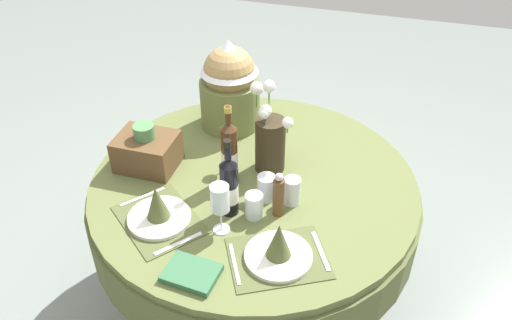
{
  "coord_description": "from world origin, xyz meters",
  "views": [
    {
      "loc": [
        0.49,
        -1.62,
        2.13
      ],
      "look_at": [
        0.0,
        0.03,
        0.84
      ],
      "focal_mm": 36.6,
      "sensor_mm": 36.0,
      "label": 1
    }
  ],
  "objects_px": {
    "wine_bottle_centre": "(229,186)",
    "wine_glass_left": "(220,199)",
    "pepper_mill": "(279,196)",
    "woven_basket_side_left": "(147,150)",
    "tumbler_mid": "(266,188)",
    "book_on_table": "(192,273)",
    "flower_vase": "(270,139)",
    "gift_tub_back_left": "(230,82)",
    "tumbler_near_right": "(292,191)",
    "place_setting_right": "(279,249)",
    "wine_bottle_left": "(229,153)",
    "place_setting_left": "(158,211)",
    "tumbler_near_left": "(254,206)",
    "dining_table": "(254,206)"
  },
  "relations": [
    {
      "from": "wine_bottle_centre",
      "to": "wine_glass_left",
      "type": "distance_m",
      "value": 0.11
    },
    {
      "from": "pepper_mill",
      "to": "woven_basket_side_left",
      "type": "height_order",
      "value": "woven_basket_side_left"
    },
    {
      "from": "wine_bottle_centre",
      "to": "pepper_mill",
      "type": "bearing_deg",
      "value": 12.85
    },
    {
      "from": "tumbler_mid",
      "to": "book_on_table",
      "type": "bearing_deg",
      "value": -106.38
    },
    {
      "from": "flower_vase",
      "to": "gift_tub_back_left",
      "type": "height_order",
      "value": "gift_tub_back_left"
    },
    {
      "from": "flower_vase",
      "to": "tumbler_mid",
      "type": "xyz_separation_m",
      "value": [
        0.04,
        -0.2,
        -0.09
      ]
    },
    {
      "from": "tumbler_near_right",
      "to": "tumbler_mid",
      "type": "height_order",
      "value": "tumbler_near_right"
    },
    {
      "from": "wine_bottle_centre",
      "to": "place_setting_right",
      "type": "bearing_deg",
      "value": -37.15
    },
    {
      "from": "flower_vase",
      "to": "tumbler_mid",
      "type": "relative_size",
      "value": 3.8
    },
    {
      "from": "flower_vase",
      "to": "tumbler_near_right",
      "type": "relative_size",
      "value": 3.53
    },
    {
      "from": "wine_glass_left",
      "to": "gift_tub_back_left",
      "type": "distance_m",
      "value": 0.73
    },
    {
      "from": "wine_bottle_centre",
      "to": "wine_glass_left",
      "type": "relative_size",
      "value": 1.6
    },
    {
      "from": "wine_bottle_left",
      "to": "gift_tub_back_left",
      "type": "distance_m",
      "value": 0.44
    },
    {
      "from": "place_setting_left",
      "to": "place_setting_right",
      "type": "relative_size",
      "value": 1.01
    },
    {
      "from": "place_setting_right",
      "to": "pepper_mill",
      "type": "height_order",
      "value": "pepper_mill"
    },
    {
      "from": "wine_bottle_left",
      "to": "tumbler_near_left",
      "type": "xyz_separation_m",
      "value": [
        0.16,
        -0.18,
        -0.09
      ]
    },
    {
      "from": "place_setting_right",
      "to": "tumbler_near_left",
      "type": "relative_size",
      "value": 4.08
    },
    {
      "from": "wine_bottle_centre",
      "to": "pepper_mill",
      "type": "relative_size",
      "value": 1.71
    },
    {
      "from": "place_setting_right",
      "to": "flower_vase",
      "type": "bearing_deg",
      "value": 108.82
    },
    {
      "from": "dining_table",
      "to": "tumbler_mid",
      "type": "xyz_separation_m",
      "value": [
        0.08,
        -0.09,
        0.2
      ]
    },
    {
      "from": "wine_glass_left",
      "to": "book_on_table",
      "type": "xyz_separation_m",
      "value": [
        -0.02,
        -0.24,
        -0.14
      ]
    },
    {
      "from": "place_setting_left",
      "to": "pepper_mill",
      "type": "height_order",
      "value": "pepper_mill"
    },
    {
      "from": "wine_bottle_centre",
      "to": "pepper_mill",
      "type": "height_order",
      "value": "wine_bottle_centre"
    },
    {
      "from": "wine_bottle_left",
      "to": "book_on_table",
      "type": "xyz_separation_m",
      "value": [
        0.04,
        -0.52,
        -0.13
      ]
    },
    {
      "from": "place_setting_right",
      "to": "flower_vase",
      "type": "distance_m",
      "value": 0.53
    },
    {
      "from": "place_setting_left",
      "to": "gift_tub_back_left",
      "type": "height_order",
      "value": "gift_tub_back_left"
    },
    {
      "from": "wine_glass_left",
      "to": "woven_basket_side_left",
      "type": "relative_size",
      "value": 0.84
    },
    {
      "from": "wine_bottle_left",
      "to": "book_on_table",
      "type": "bearing_deg",
      "value": -85.78
    },
    {
      "from": "place_setting_left",
      "to": "wine_bottle_centre",
      "type": "bearing_deg",
      "value": 26.85
    },
    {
      "from": "wine_bottle_centre",
      "to": "wine_bottle_left",
      "type": "bearing_deg",
      "value": 108.21
    },
    {
      "from": "wine_bottle_centre",
      "to": "book_on_table",
      "type": "xyz_separation_m",
      "value": [
        -0.02,
        -0.34,
        -0.12
      ]
    },
    {
      "from": "tumbler_mid",
      "to": "pepper_mill",
      "type": "distance_m",
      "value": 0.11
    },
    {
      "from": "tumbler_mid",
      "to": "flower_vase",
      "type": "bearing_deg",
      "value": 101.99
    },
    {
      "from": "place_setting_right",
      "to": "tumbler_near_left",
      "type": "xyz_separation_m",
      "value": [
        -0.14,
        0.18,
        0.0
      ]
    },
    {
      "from": "wine_glass_left",
      "to": "place_setting_right",
      "type": "bearing_deg",
      "value": -18.03
    },
    {
      "from": "tumbler_mid",
      "to": "gift_tub_back_left",
      "type": "bearing_deg",
      "value": 123.01
    },
    {
      "from": "pepper_mill",
      "to": "book_on_table",
      "type": "distance_m",
      "value": 0.44
    },
    {
      "from": "book_on_table",
      "to": "woven_basket_side_left",
      "type": "height_order",
      "value": "woven_basket_side_left"
    },
    {
      "from": "place_setting_left",
      "to": "woven_basket_side_left",
      "type": "relative_size",
      "value": 1.72
    },
    {
      "from": "wine_glass_left",
      "to": "flower_vase",
      "type": "bearing_deg",
      "value": 80.55
    },
    {
      "from": "wine_bottle_centre",
      "to": "gift_tub_back_left",
      "type": "height_order",
      "value": "gift_tub_back_left"
    },
    {
      "from": "woven_basket_side_left",
      "to": "tumbler_near_right",
      "type": "bearing_deg",
      "value": -5.23
    },
    {
      "from": "dining_table",
      "to": "tumbler_near_left",
      "type": "xyz_separation_m",
      "value": [
        0.06,
        -0.21,
        0.2
      ]
    },
    {
      "from": "tumbler_near_left",
      "to": "tumbler_mid",
      "type": "relative_size",
      "value": 0.96
    },
    {
      "from": "tumbler_near_left",
      "to": "tumbler_mid",
      "type": "bearing_deg",
      "value": 81.56
    },
    {
      "from": "place_setting_right",
      "to": "flower_vase",
      "type": "height_order",
      "value": "flower_vase"
    },
    {
      "from": "wine_glass_left",
      "to": "tumbler_near_left",
      "type": "xyz_separation_m",
      "value": [
        0.09,
        0.11,
        -0.1
      ]
    },
    {
      "from": "flower_vase",
      "to": "wine_bottle_left",
      "type": "distance_m",
      "value": 0.19
    },
    {
      "from": "tumbler_near_right",
      "to": "wine_bottle_left",
      "type": "bearing_deg",
      "value": 167.54
    },
    {
      "from": "dining_table",
      "to": "tumbler_mid",
      "type": "height_order",
      "value": "tumbler_mid"
    }
  ]
}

